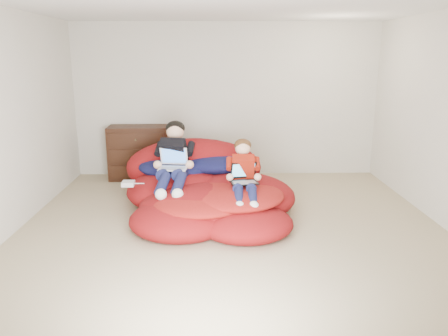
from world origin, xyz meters
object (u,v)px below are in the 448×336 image
at_px(younger_boy, 244,171).
at_px(laptop_black, 244,177).
at_px(laptop_white, 173,163).
at_px(beanbag_pile, 205,191).
at_px(older_boy, 174,156).
at_px(dresser, 139,152).

relative_size(younger_boy, laptop_black, 2.60).
xyz_separation_m(younger_boy, laptop_white, (-0.88, 0.35, 0.02)).
relative_size(beanbag_pile, laptop_white, 6.38).
bearing_deg(older_boy, younger_boy, -26.04).
bearing_deg(laptop_white, younger_boy, -21.64).
bearing_deg(laptop_white, beanbag_pile, -2.34).
distance_m(beanbag_pile, younger_boy, 0.68).
relative_size(beanbag_pile, laptop_black, 6.65).
distance_m(dresser, younger_boy, 2.50).
xyz_separation_m(dresser, beanbag_pile, (1.11, -1.59, -0.17)).
relative_size(beanbag_pile, younger_boy, 2.56).
height_order(younger_boy, laptop_white, younger_boy).
height_order(older_boy, laptop_black, older_boy).
bearing_deg(dresser, older_boy, -64.65).
bearing_deg(laptop_black, older_boy, 152.01).
xyz_separation_m(beanbag_pile, older_boy, (-0.40, 0.10, 0.44)).
height_order(beanbag_pile, older_boy, older_boy).
bearing_deg(younger_boy, laptop_black, -90.00).
height_order(dresser, laptop_white, dresser).
relative_size(younger_boy, laptop_white, 2.49).
bearing_deg(older_boy, beanbag_pile, -13.53).
bearing_deg(beanbag_pile, laptop_white, 177.66).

